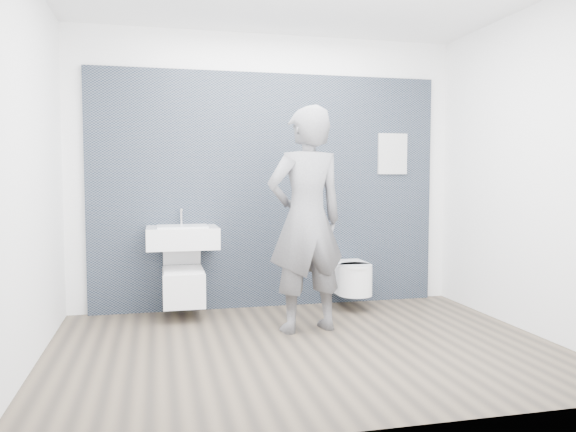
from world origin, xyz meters
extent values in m
plane|color=brown|center=(0.00, 0.00, 0.00)|extent=(4.00, 4.00, 0.00)
plane|color=white|center=(0.00, 1.50, 1.40)|extent=(4.00, 0.00, 4.00)
plane|color=white|center=(0.00, -1.50, 1.40)|extent=(4.00, 0.00, 4.00)
plane|color=white|center=(-2.00, 0.00, 1.40)|extent=(0.00, 3.00, 3.00)
plane|color=white|center=(2.00, 0.00, 1.40)|extent=(0.00, 3.00, 3.00)
cube|color=black|center=(0.00, 1.47, 0.00)|extent=(3.60, 0.06, 2.40)
cube|color=white|center=(-0.90, 1.19, 0.77)|extent=(0.67, 0.50, 0.20)
cube|color=silver|center=(-0.90, 1.17, 0.87)|extent=(0.47, 0.33, 0.03)
cylinder|color=silver|center=(-0.90, 1.38, 0.95)|extent=(0.02, 0.02, 0.17)
cylinder|color=silver|center=(-0.90, 1.33, 1.03)|extent=(0.02, 0.11, 0.02)
cylinder|color=silver|center=(-0.90, 1.42, 0.60)|extent=(0.04, 0.04, 0.13)
cube|color=white|center=(-0.90, 1.16, 0.30)|extent=(0.38, 0.56, 0.32)
cylinder|color=silver|center=(-0.90, 1.12, 0.44)|extent=(0.27, 0.27, 0.03)
cube|color=white|center=(-0.90, 1.12, 0.47)|extent=(0.36, 0.44, 0.02)
cube|color=white|center=(-0.90, 1.33, 0.68)|extent=(0.36, 0.13, 0.39)
cube|color=silver|center=(-0.90, 1.41, 0.18)|extent=(0.10, 0.06, 0.08)
cube|color=white|center=(0.79, 1.24, 0.30)|extent=(0.34, 0.40, 0.29)
cylinder|color=white|center=(0.79, 1.04, 0.30)|extent=(0.34, 0.34, 0.29)
cube|color=white|center=(0.79, 1.21, 0.46)|extent=(0.32, 0.38, 0.03)
cylinder|color=white|center=(0.79, 1.02, 0.46)|extent=(0.32, 0.32, 0.03)
cube|color=silver|center=(0.79, 1.41, 0.20)|extent=(0.10, 0.06, 0.08)
cube|color=white|center=(1.35, 1.43, 0.00)|extent=(0.33, 0.03, 0.43)
imported|color=slate|center=(0.13, 0.46, 0.98)|extent=(0.78, 0.59, 1.95)
camera|label=1|loc=(-1.13, -4.21, 1.35)|focal=35.00mm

